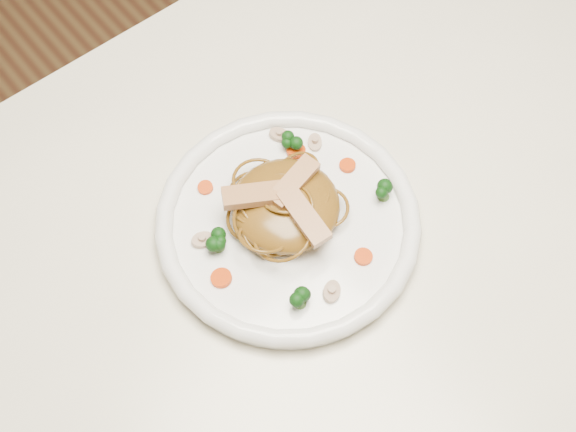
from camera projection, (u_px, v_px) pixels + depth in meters
ground at (320, 409)px, 1.52m from camera, size 4.00×4.00×0.00m
table at (339, 268)px, 0.95m from camera, size 1.20×0.80×0.75m
plate at (288, 226)px, 0.86m from camera, size 0.38×0.38×0.02m
noodle_mound at (286, 205)px, 0.85m from camera, size 0.12×0.12×0.04m
chicken_a at (294, 182)px, 0.83m from camera, size 0.07×0.04×0.01m
chicken_b at (257, 195)px, 0.82m from camera, size 0.08×0.06×0.01m
chicken_c at (304, 216)px, 0.81m from camera, size 0.03×0.07×0.01m
broccoli_0 at (291, 142)px, 0.89m from camera, size 0.03×0.03×0.03m
broccoli_1 at (218, 240)px, 0.83m from camera, size 0.03×0.03×0.03m
broccoli_2 at (300, 298)px, 0.80m from camera, size 0.02×0.02×0.03m
broccoli_3 at (385, 190)px, 0.86m from camera, size 0.03×0.03×0.03m
carrot_0 at (296, 151)px, 0.90m from camera, size 0.03×0.03×0.00m
carrot_1 at (221, 278)px, 0.82m from camera, size 0.03×0.03×0.00m
carrot_2 at (347, 165)px, 0.89m from camera, size 0.02×0.02×0.00m
carrot_3 at (205, 188)px, 0.87m from camera, size 0.02×0.02×0.00m
carrot_4 at (363, 257)px, 0.83m from camera, size 0.02×0.02×0.00m
mushroom_0 at (332, 292)px, 0.81m from camera, size 0.04×0.04×0.01m
mushroom_1 at (315, 143)px, 0.90m from camera, size 0.03×0.03×0.01m
mushroom_2 at (203, 240)px, 0.84m from camera, size 0.03×0.03×0.01m
mushroom_3 at (279, 135)px, 0.91m from camera, size 0.03×0.03×0.01m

